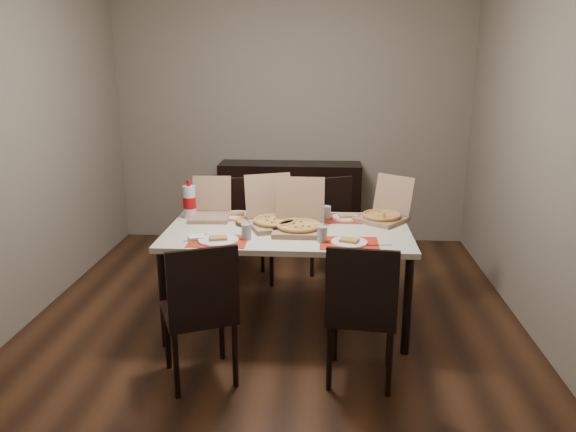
% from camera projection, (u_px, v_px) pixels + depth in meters
% --- Properties ---
extents(ground, '(3.80, 4.00, 0.02)m').
position_uv_depth(ground, '(276.00, 315.00, 4.49)').
color(ground, '#3E2313').
rests_on(ground, ground).
extents(room_walls, '(3.84, 4.02, 2.62)m').
position_uv_depth(room_walls, '(280.00, 90.00, 4.43)').
color(room_walls, gray).
rests_on(room_walls, ground).
extents(sideboard, '(1.50, 0.40, 0.90)m').
position_uv_depth(sideboard, '(290.00, 204.00, 6.07)').
color(sideboard, black).
rests_on(sideboard, ground).
extents(dining_table, '(1.80, 1.00, 0.75)m').
position_uv_depth(dining_table, '(288.00, 237.00, 4.19)').
color(dining_table, beige).
rests_on(dining_table, ground).
extents(chair_near_left, '(0.55, 0.55, 0.93)m').
position_uv_depth(chair_near_left, '(201.00, 308.00, 3.40)').
color(chair_near_left, black).
rests_on(chair_near_left, ground).
extents(chair_near_right, '(0.46, 0.46, 0.93)m').
position_uv_depth(chair_near_right, '(362.00, 308.00, 3.40)').
color(chair_near_right, black).
rests_on(chair_near_right, ground).
extents(chair_far_left, '(0.53, 0.53, 0.93)m').
position_uv_depth(chair_far_left, '(245.00, 225.00, 5.10)').
color(chair_far_left, black).
rests_on(chair_far_left, ground).
extents(chair_far_right, '(0.55, 0.55, 0.93)m').
position_uv_depth(chair_far_right, '(335.00, 225.00, 5.09)').
color(chair_far_right, black).
rests_on(chair_far_right, ground).
extents(setting_near_left, '(0.46, 0.30, 0.11)m').
position_uv_depth(setting_near_left, '(223.00, 238.00, 3.89)').
color(setting_near_left, red).
rests_on(setting_near_left, dining_table).
extents(setting_near_right, '(0.51, 0.30, 0.11)m').
position_uv_depth(setting_near_right, '(342.00, 240.00, 3.84)').
color(setting_near_right, red).
rests_on(setting_near_right, dining_table).
extents(setting_far_left, '(0.51, 0.30, 0.11)m').
position_uv_depth(setting_far_left, '(240.00, 214.00, 4.49)').
color(setting_far_left, red).
rests_on(setting_far_left, dining_table).
extents(setting_far_right, '(0.49, 0.30, 0.11)m').
position_uv_depth(setting_far_right, '(341.00, 216.00, 4.42)').
color(setting_far_right, red).
rests_on(setting_far_right, dining_table).
extents(napkin_loose, '(0.16, 0.16, 0.02)m').
position_uv_depth(napkin_loose, '(287.00, 229.00, 4.14)').
color(napkin_loose, white).
rests_on(napkin_loose, dining_table).
extents(pizza_box_center, '(0.37, 0.41, 0.37)m').
position_uv_depth(pizza_box_center, '(299.00, 223.00, 4.10)').
color(pizza_box_center, '#8A6A50').
rests_on(pizza_box_center, dining_table).
extents(pizza_box_right, '(0.49, 0.50, 0.33)m').
position_uv_depth(pizza_box_right, '(384.00, 214.00, 4.37)').
color(pizza_box_right, '#8A6A50').
rests_on(pizza_box_right, dining_table).
extents(pizza_box_left, '(0.33, 0.36, 0.31)m').
position_uv_depth(pizza_box_left, '(210.00, 211.00, 4.45)').
color(pizza_box_left, '#8A6A50').
rests_on(pizza_box_left, dining_table).
extents(pizza_box_extra, '(0.49, 0.51, 0.37)m').
position_uv_depth(pizza_box_extra, '(274.00, 219.00, 4.23)').
color(pizza_box_extra, '#8A6A50').
rests_on(pizza_box_extra, dining_table).
extents(faina_plate, '(0.24, 0.24, 0.03)m').
position_uv_depth(faina_plate, '(251.00, 222.00, 4.30)').
color(faina_plate, black).
rests_on(faina_plate, dining_table).
extents(dip_bowl, '(0.14, 0.14, 0.03)m').
position_uv_depth(dip_bowl, '(307.00, 223.00, 4.28)').
color(dip_bowl, white).
rests_on(dip_bowl, dining_table).
extents(soda_bottle, '(0.10, 0.10, 0.31)m').
position_uv_depth(soda_bottle, '(189.00, 202.00, 4.43)').
color(soda_bottle, silver).
rests_on(soda_bottle, dining_table).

